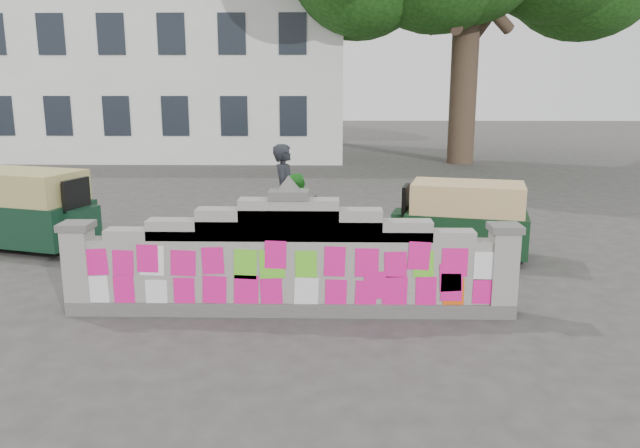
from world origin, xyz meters
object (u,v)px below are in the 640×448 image
object	(u,v)px
cyclist_rider	(285,206)
rickshaw_left	(28,209)
pedestrian	(295,218)
cyclist_bike	(285,226)
rickshaw_right	(463,219)

from	to	relation	value
cyclist_rider	rickshaw_left	bearing A→B (deg)	88.80
cyclist_rider	rickshaw_left	world-z (taller)	cyclist_rider
rickshaw_left	pedestrian	bearing A→B (deg)	9.21
cyclist_bike	cyclist_rider	xyz separation A→B (m)	(0.00, 0.00, 0.39)
pedestrian	rickshaw_right	xyz separation A→B (m)	(3.17, 0.29, -0.07)
cyclist_bike	cyclist_rider	world-z (taller)	cyclist_rider
pedestrian	rickshaw_right	size ratio (longest dim) A/B	0.61
rickshaw_right	rickshaw_left	bearing A→B (deg)	10.61
cyclist_bike	pedestrian	xyz separation A→B (m)	(0.21, -0.42, 0.26)
cyclist_bike	rickshaw_left	distance (m)	5.17
pedestrian	cyclist_bike	bearing A→B (deg)	-167.38
cyclist_rider	cyclist_bike	bearing A→B (deg)	92.02
cyclist_rider	pedestrian	xyz separation A→B (m)	(0.21, -0.42, -0.13)
cyclist_bike	pedestrian	size ratio (longest dim) A/B	1.30
rickshaw_left	rickshaw_right	world-z (taller)	rickshaw_left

